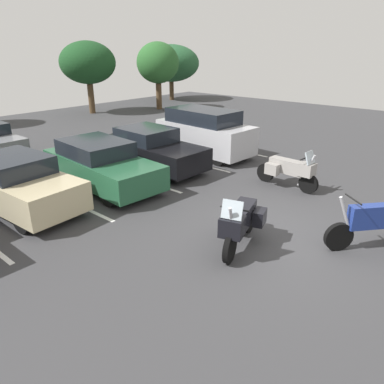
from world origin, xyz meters
The scene contains 12 objects.
ground centered at (0.00, 0.00, -0.05)m, with size 44.00×44.00×0.10m, color #38383A.
motorcycle_touring centered at (-0.97, 0.42, 0.66)m, with size 2.14×1.10×1.40m.
motorcycle_second centered at (3.27, 1.35, 0.63)m, with size 0.90×2.21×1.35m.
motorcycle_third centered at (0.94, -1.82, 0.61)m, with size 1.74×1.50×1.32m.
parking_stripes centered at (-2.04, 6.06, 0.00)m, with size 16.19×4.81×0.01m.
car_champagne centered at (-3.20, 6.39, 0.74)m, with size 2.02×4.34×1.51m.
car_green centered at (-0.56, 6.12, 0.73)m, with size 2.17×4.67×1.48m.
car_black centered at (1.80, 6.31, 0.72)m, with size 1.97×4.61×1.51m.
car_silver centered at (4.57, 5.93, 0.97)m, with size 2.05×4.33×1.92m.
tree_center centered at (16.27, 19.02, 3.02)m, with size 4.73×4.73×4.53m.
tree_left centered at (7.67, 18.45, 3.31)m, with size 3.68×3.68×4.71m.
tree_center_right centered at (11.98, 16.21, 3.23)m, with size 3.01×3.01×4.67m.
Camera 1 is at (-7.23, -3.55, 4.30)m, focal length 34.01 mm.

